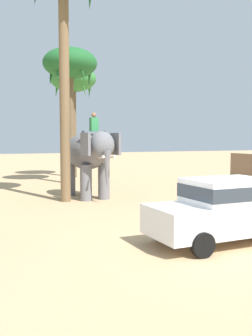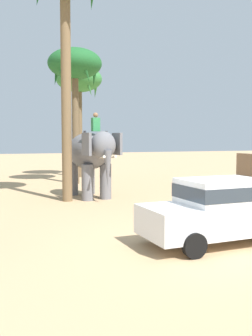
# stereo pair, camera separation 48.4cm
# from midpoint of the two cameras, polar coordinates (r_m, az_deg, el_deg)

# --- Properties ---
(ground_plane) EXTENTS (120.00, 120.00, 0.00)m
(ground_plane) POSITION_cam_midpoint_polar(r_m,az_deg,el_deg) (10.44, 10.42, -10.96)
(ground_plane) COLOR tan
(car_sedan_foreground) EXTENTS (4.18, 2.04, 1.70)m
(car_sedan_foreground) POSITION_cam_midpoint_polar(r_m,az_deg,el_deg) (10.48, 13.15, -5.75)
(car_sedan_foreground) COLOR white
(car_sedan_foreground) RESTS_ON ground
(elephant_with_mahout) EXTENTS (2.10, 3.99, 3.88)m
(elephant_with_mahout) POSITION_cam_midpoint_polar(r_m,az_deg,el_deg) (17.76, -6.36, 1.95)
(elephant_with_mahout) COLOR slate
(elephant_with_mahout) RESTS_ON ground
(palm_tree_behind_elephant) EXTENTS (3.20, 3.20, 8.05)m
(palm_tree_behind_elephant) POSITION_cam_midpoint_polar(r_m,az_deg,el_deg) (23.74, -8.86, 14.51)
(palm_tree_behind_elephant) COLOR brown
(palm_tree_behind_elephant) RESTS_ON ground
(palm_tree_far_back) EXTENTS (3.20, 3.20, 7.74)m
(palm_tree_far_back) POSITION_cam_midpoint_polar(r_m,az_deg,el_deg) (27.60, -8.35, 12.50)
(palm_tree_far_back) COLOR brown
(palm_tree_far_back) RESTS_ON ground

